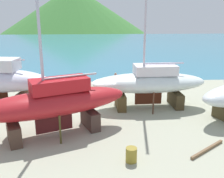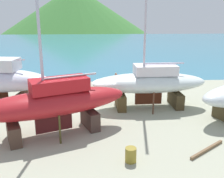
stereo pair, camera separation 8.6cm
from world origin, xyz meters
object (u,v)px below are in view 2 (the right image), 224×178
object	(u,v)px
sailboat_small_center	(149,82)
worker	(116,80)
barrel_rust_far	(106,89)
sailboat_large_starboard	(53,102)
barrel_rust_near	(131,155)

from	to	relation	value
sailboat_small_center	worker	bearing A→B (deg)	-69.65
worker	barrel_rust_far	xyz separation A→B (m)	(-1.12, -1.71, -0.48)
sailboat_small_center	worker	world-z (taller)	sailboat_small_center
sailboat_large_starboard	barrel_rust_far	size ratio (longest dim) A/B	21.10
barrel_rust_near	sailboat_small_center	bearing A→B (deg)	73.16
worker	barrel_rust_near	size ratio (longest dim) A/B	2.01
sailboat_large_starboard	worker	xyz separation A→B (m)	(4.75, 10.58, -1.38)
worker	barrel_rust_far	size ratio (longest dim) A/B	2.19
barrel_rust_far	worker	bearing A→B (deg)	56.81
sailboat_small_center	worker	xyz separation A→B (m)	(-2.42, 5.76, -1.28)
barrel_rust_near	sailboat_large_starboard	bearing A→B (deg)	141.76
worker	sailboat_large_starboard	bearing A→B (deg)	82.13
sailboat_large_starboard	sailboat_small_center	bearing A→B (deg)	-169.06
sailboat_large_starboard	barrel_rust_far	world-z (taller)	sailboat_large_starboard
sailboat_large_starboard	worker	bearing A→B (deg)	-137.15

